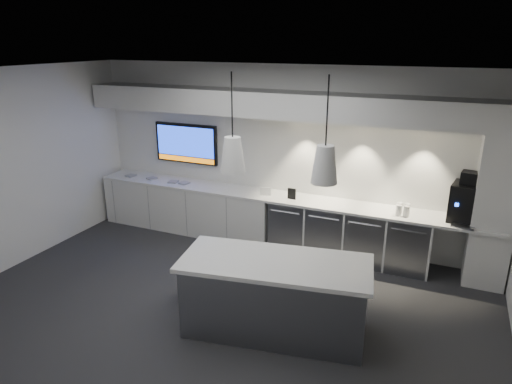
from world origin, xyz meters
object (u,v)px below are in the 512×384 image
at_px(island, 275,296).
at_px(coffee_machine, 466,201).
at_px(bin, 188,286).
at_px(wall_tv, 186,143).

height_order(island, coffee_machine, coffee_machine).
distance_m(bin, coffee_machine, 4.07).
height_order(island, bin, island).
distance_m(island, coffee_machine, 3.14).
bearing_deg(coffee_machine, wall_tv, -173.62).
bearing_deg(bin, wall_tv, 120.74).
relative_size(wall_tv, island, 0.54).
bearing_deg(wall_tv, coffee_machine, -2.98).
height_order(wall_tv, island, wall_tv).
relative_size(island, coffee_machine, 3.21).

